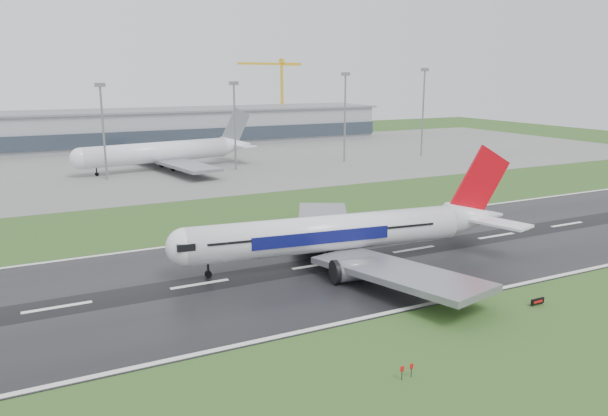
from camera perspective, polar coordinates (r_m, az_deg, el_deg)
ground at (r=97.09m, az=1.24°, el=-5.67°), size 520.00×520.00×0.00m
runway at (r=97.08m, az=1.24°, el=-5.65°), size 400.00×45.00×0.10m
apron at (r=212.97m, az=-14.75°, el=4.17°), size 400.00×130.00×0.08m
terminal at (r=270.74m, az=-17.57°, el=7.38°), size 240.00×36.00×15.00m
main_airliner at (r=96.78m, az=4.64°, el=-0.19°), size 67.72×65.22×17.96m
parked_airliner at (r=199.22m, az=-13.56°, el=6.41°), size 73.73×70.08×18.93m
tower_crane at (r=309.44m, az=-2.17°, el=10.86°), size 38.98×11.06×39.43m
runway_sign at (r=87.02m, az=21.93°, el=-8.54°), size 2.30×0.75×1.04m
floodmast_2 at (r=183.69m, az=-19.07°, el=6.86°), size 0.64×0.64×27.50m
floodmast_3 at (r=193.55m, az=-6.80°, el=7.78°), size 0.64×0.64×27.73m
floodmast_4 at (r=211.34m, az=4.03°, el=8.67°), size 0.64×0.64×30.63m
floodmast_5 at (r=231.00m, az=11.59°, el=9.00°), size 0.64×0.64×32.26m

